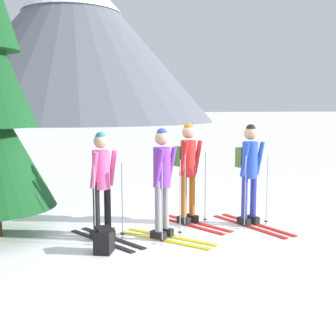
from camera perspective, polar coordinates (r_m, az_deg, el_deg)
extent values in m
plane|color=white|center=(7.45, -0.13, -8.47)|extent=(400.00, 400.00, 0.00)
cube|color=black|center=(7.13, -7.51, -9.21)|extent=(0.64, 1.53, 0.02)
cube|color=black|center=(7.01, -8.95, -9.56)|extent=(0.64, 1.53, 0.02)
cube|color=black|center=(7.19, -8.01, -8.50)|extent=(0.19, 0.28, 0.12)
cylinder|color=black|center=(7.08, -8.08, -4.98)|extent=(0.11, 0.11, 0.83)
cube|color=black|center=(7.07, -9.45, -8.83)|extent=(0.19, 0.28, 0.12)
cylinder|color=black|center=(6.95, -9.53, -5.25)|extent=(0.11, 0.11, 0.83)
cylinder|color=#E55193|center=(6.90, -8.91, -0.23)|extent=(0.28, 0.28, 0.62)
sphere|color=tan|center=(6.85, -8.99, 3.54)|extent=(0.22, 0.22, 0.22)
sphere|color=#1E6B7A|center=(6.85, -9.00, 4.10)|extent=(0.17, 0.17, 0.17)
cylinder|color=#E55193|center=(6.96, -7.42, 0.01)|extent=(0.14, 0.22, 0.59)
cylinder|color=#E55193|center=(6.75, -9.84, -0.29)|extent=(0.14, 0.22, 0.59)
cylinder|color=#A5A5AD|center=(7.01, -6.16, -4.34)|extent=(0.02, 0.02, 1.24)
cylinder|color=black|center=(7.15, -6.09, -8.72)|extent=(0.07, 0.07, 0.01)
cylinder|color=#A5A5AD|center=(6.70, -9.77, -5.00)|extent=(0.02, 0.02, 1.24)
cylinder|color=black|center=(6.84, -9.65, -9.57)|extent=(0.07, 0.07, 0.01)
cube|color=yellow|center=(7.13, 0.37, -9.16)|extent=(0.99, 1.48, 0.02)
cube|color=yellow|center=(6.95, -0.61, -9.61)|extent=(0.99, 1.48, 0.02)
cube|color=black|center=(7.16, -0.31, -8.49)|extent=(0.23, 0.28, 0.12)
cylinder|color=gray|center=(7.04, -0.31, -4.85)|extent=(0.11, 0.11, 0.85)
cube|color=black|center=(6.98, -1.31, -8.92)|extent=(0.23, 0.28, 0.12)
cylinder|color=gray|center=(6.86, -1.32, -5.19)|extent=(0.11, 0.11, 0.85)
cylinder|color=purple|center=(6.84, -0.82, 0.11)|extent=(0.28, 0.28, 0.64)
sphere|color=tan|center=(6.79, -0.83, 4.04)|extent=(0.23, 0.23, 0.23)
sphere|color=#2D389E|center=(6.78, -0.83, 4.63)|extent=(0.17, 0.17, 0.17)
cylinder|color=purple|center=(6.95, 0.41, 0.39)|extent=(0.18, 0.21, 0.61)
cylinder|color=purple|center=(6.65, -1.25, 0.04)|extent=(0.18, 0.21, 0.61)
cylinder|color=#A5A5AD|center=(7.06, 1.62, -4.04)|extent=(0.02, 0.02, 1.28)
cylinder|color=black|center=(7.20, 1.61, -8.56)|extent=(0.07, 0.07, 0.01)
cylinder|color=#A5A5AD|center=(6.61, -0.80, -4.86)|extent=(0.02, 0.02, 1.28)
cylinder|color=black|center=(6.77, -0.79, -9.66)|extent=(0.07, 0.07, 0.01)
cube|color=red|center=(7.98, 3.74, -7.29)|extent=(0.63, 1.61, 0.02)
cube|color=red|center=(7.83, 2.65, -7.59)|extent=(0.63, 1.61, 0.02)
cube|color=black|center=(8.03, 3.22, -6.67)|extent=(0.19, 0.28, 0.12)
cylinder|color=#B76019|center=(7.92, 3.24, -3.32)|extent=(0.11, 0.11, 0.88)
cube|color=black|center=(7.88, 2.12, -6.96)|extent=(0.19, 0.28, 0.12)
cylinder|color=#B76019|center=(7.77, 2.13, -3.55)|extent=(0.11, 0.11, 0.88)
cylinder|color=red|center=(7.74, 2.73, 1.27)|extent=(0.28, 0.28, 0.66)
sphere|color=tan|center=(7.70, 2.75, 4.85)|extent=(0.24, 0.24, 0.24)
sphere|color=#B76019|center=(7.70, 2.75, 5.38)|extent=(0.18, 0.18, 0.18)
cylinder|color=red|center=(7.83, 3.95, 1.47)|extent=(0.14, 0.22, 0.62)
cylinder|color=red|center=(7.57, 2.12, 1.26)|extent=(0.14, 0.22, 0.62)
cylinder|color=#A5A5AD|center=(7.90, 5.00, -2.64)|extent=(0.02, 0.02, 1.32)
cylinder|color=black|center=(8.03, 4.94, -6.83)|extent=(0.07, 0.07, 0.01)
cylinder|color=#A5A5AD|center=(7.51, 2.28, -3.17)|extent=(0.02, 0.02, 1.32)
cylinder|color=black|center=(7.65, 2.25, -7.57)|extent=(0.07, 0.07, 0.01)
cube|color=#4C7238|center=(7.86, 1.83, 1.61)|extent=(0.30, 0.24, 0.36)
cube|color=red|center=(8.02, 11.72, -7.37)|extent=(0.37, 1.79, 0.02)
cube|color=red|center=(7.87, 10.59, -7.64)|extent=(0.37, 1.79, 0.02)
cube|color=black|center=(8.07, 11.23, -6.75)|extent=(0.15, 0.27, 0.12)
cylinder|color=#2D389E|center=(7.96, 11.32, -3.44)|extent=(0.11, 0.11, 0.87)
cube|color=black|center=(7.92, 10.09, -7.00)|extent=(0.15, 0.27, 0.12)
cylinder|color=#2D389E|center=(7.81, 10.18, -3.64)|extent=(0.11, 0.11, 0.87)
cylinder|color=blue|center=(7.79, 10.88, 1.08)|extent=(0.28, 0.28, 0.65)
sphere|color=tan|center=(7.74, 10.97, 4.59)|extent=(0.24, 0.24, 0.24)
sphere|color=black|center=(7.74, 10.98, 5.12)|extent=(0.18, 0.18, 0.18)
cylinder|color=blue|center=(7.87, 12.12, 1.25)|extent=(0.11, 0.22, 0.62)
cylinder|color=blue|center=(7.62, 10.23, 1.08)|extent=(0.11, 0.22, 0.62)
cylinder|color=#A5A5AD|center=(7.94, 13.08, -2.82)|extent=(0.02, 0.02, 1.30)
cylinder|color=black|center=(8.07, 12.94, -6.95)|extent=(0.07, 0.07, 0.01)
cylinder|color=#A5A5AD|center=(7.56, 10.27, -3.28)|extent=(0.02, 0.02, 1.30)
cylinder|color=black|center=(7.69, 10.16, -7.60)|extent=(0.07, 0.07, 0.01)
cube|color=#4C7238|center=(7.90, 10.02, 1.44)|extent=(0.28, 0.20, 0.36)
cube|color=black|center=(6.43, -8.53, -9.66)|extent=(0.38, 0.40, 0.34)
cube|color=black|center=(6.38, -8.56, -8.04)|extent=(0.22, 0.28, 0.04)
cone|color=slate|center=(70.38, -12.55, 16.18)|extent=(43.48, 43.48, 24.72)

